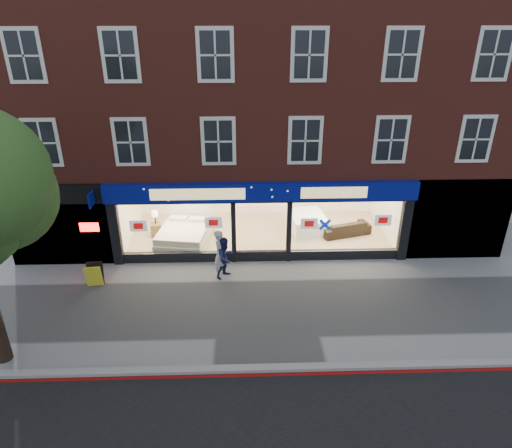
{
  "coord_description": "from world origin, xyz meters",
  "views": [
    {
      "loc": [
        -0.7,
        -12.42,
        9.04
      ],
      "look_at": [
        -0.22,
        2.5,
        1.85
      ],
      "focal_mm": 32.0,
      "sensor_mm": 36.0,
      "label": 1
    }
  ],
  "objects_px": {
    "mattress_stack": "(307,222)",
    "pedestrian_blue": "(225,257)",
    "display_bed": "(185,234)",
    "sofa": "(345,227)",
    "pedestrian_grey": "(221,254)",
    "a_board": "(95,275)"
  },
  "relations": [
    {
      "from": "display_bed",
      "to": "a_board",
      "type": "height_order",
      "value": "display_bed"
    },
    {
      "from": "pedestrian_grey",
      "to": "a_board",
      "type": "bearing_deg",
      "value": 122.27
    },
    {
      "from": "a_board",
      "to": "pedestrian_grey",
      "type": "relative_size",
      "value": 0.48
    },
    {
      "from": "display_bed",
      "to": "sofa",
      "type": "distance_m",
      "value": 6.84
    },
    {
      "from": "display_bed",
      "to": "sofa",
      "type": "bearing_deg",
      "value": 12.98
    },
    {
      "from": "pedestrian_blue",
      "to": "display_bed",
      "type": "bearing_deg",
      "value": 75.82
    },
    {
      "from": "sofa",
      "to": "pedestrian_grey",
      "type": "xyz_separation_m",
      "value": [
        -5.22,
        -3.03,
        0.51
      ]
    },
    {
      "from": "pedestrian_blue",
      "to": "pedestrian_grey",
      "type": "bearing_deg",
      "value": 114.58
    },
    {
      "from": "mattress_stack",
      "to": "a_board",
      "type": "xyz_separation_m",
      "value": [
        -8.07,
        -4.02,
        -0.02
      ]
    },
    {
      "from": "mattress_stack",
      "to": "pedestrian_blue",
      "type": "xyz_separation_m",
      "value": [
        -3.47,
        -3.55,
        0.33
      ]
    },
    {
      "from": "display_bed",
      "to": "sofa",
      "type": "relative_size",
      "value": 1.27
    },
    {
      "from": "mattress_stack",
      "to": "pedestrian_blue",
      "type": "bearing_deg",
      "value": -134.32
    },
    {
      "from": "mattress_stack",
      "to": "display_bed",
      "type": "bearing_deg",
      "value": -169.3
    },
    {
      "from": "sofa",
      "to": "pedestrian_grey",
      "type": "bearing_deg",
      "value": 13.93
    },
    {
      "from": "a_board",
      "to": "pedestrian_blue",
      "type": "relative_size",
      "value": 0.56
    },
    {
      "from": "sofa",
      "to": "pedestrian_blue",
      "type": "bearing_deg",
      "value": 15.13
    },
    {
      "from": "display_bed",
      "to": "pedestrian_blue",
      "type": "height_order",
      "value": "pedestrian_blue"
    },
    {
      "from": "mattress_stack",
      "to": "pedestrian_grey",
      "type": "xyz_separation_m",
      "value": [
        -3.63,
        -3.5,
        0.46
      ]
    },
    {
      "from": "mattress_stack",
      "to": "sofa",
      "type": "xyz_separation_m",
      "value": [
        1.59,
        -0.47,
        -0.05
      ]
    },
    {
      "from": "sofa",
      "to": "a_board",
      "type": "height_order",
      "value": "a_board"
    },
    {
      "from": "sofa",
      "to": "a_board",
      "type": "distance_m",
      "value": 10.29
    },
    {
      "from": "a_board",
      "to": "pedestrian_grey",
      "type": "height_order",
      "value": "pedestrian_grey"
    }
  ]
}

